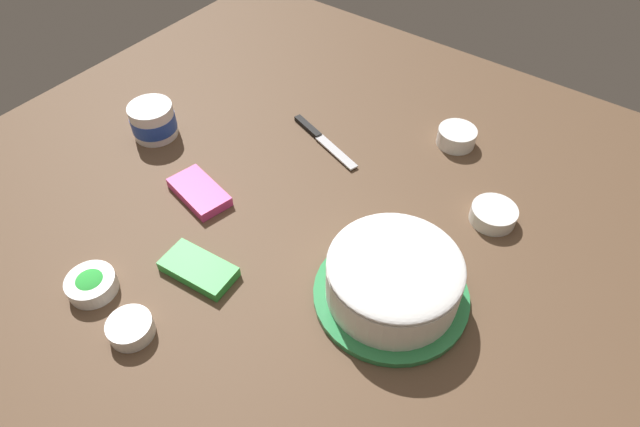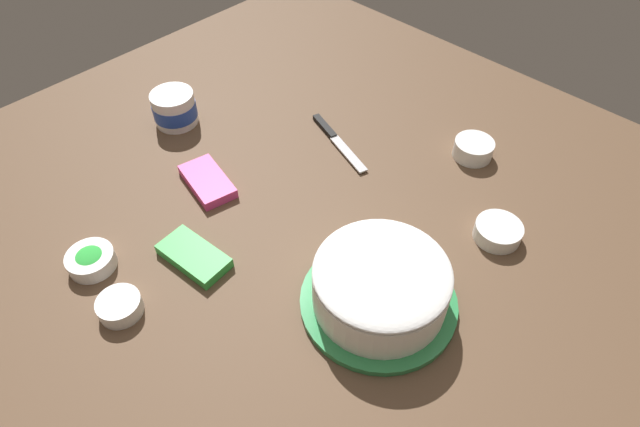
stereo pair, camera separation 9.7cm
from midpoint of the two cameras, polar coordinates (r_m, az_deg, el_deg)
name	(u,v)px [view 2 (the right image)]	position (r m, az deg, el deg)	size (l,w,h in m)	color
ground_plane	(294,190)	(1.19, -0.46, 2.45)	(1.54, 1.54, 0.00)	brown
frosted_cake	(380,287)	(0.97, 9.33, -7.86)	(0.29, 0.29, 0.11)	#339351
frosting_tub	(174,108)	(1.39, -13.34, 10.84)	(0.11, 0.11, 0.08)	white
spreading_knife	(334,137)	(1.32, 3.63, 8.02)	(0.23, 0.09, 0.01)	silver
sprinkle_bowl_yellow	(498,231)	(1.16, 20.74, -1.89)	(0.10, 0.10, 0.03)	white
sprinkle_bowl_orange	(473,148)	(1.33, 18.08, 6.54)	(0.09, 0.09, 0.04)	white
sprinkle_bowl_rainbow	(121,307)	(1.03, -17.97, -9.59)	(0.08, 0.08, 0.03)	white
sprinkle_bowl_green	(91,260)	(1.11, -20.99, -4.75)	(0.09, 0.09, 0.04)	white
candy_box_lower	(207,181)	(1.21, -9.69, 3.28)	(0.15, 0.08, 0.02)	#E53D8E
candy_box_upper	(195,257)	(1.07, -10.68, -4.72)	(0.14, 0.07, 0.02)	green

